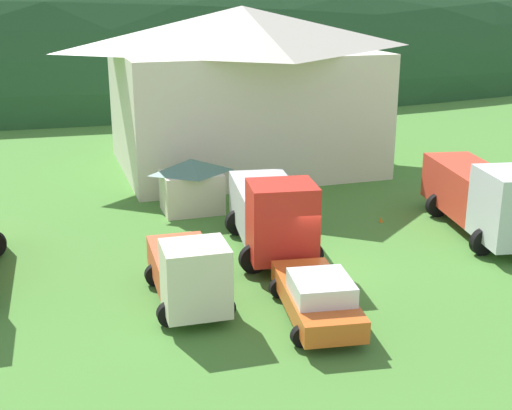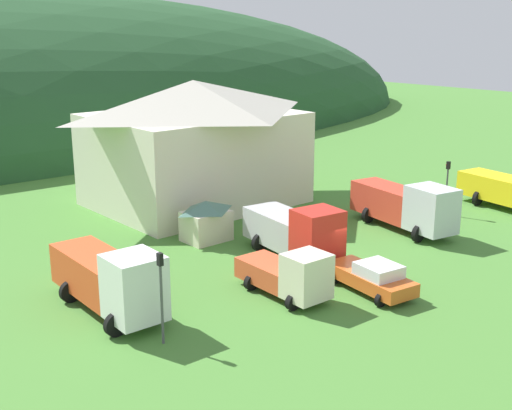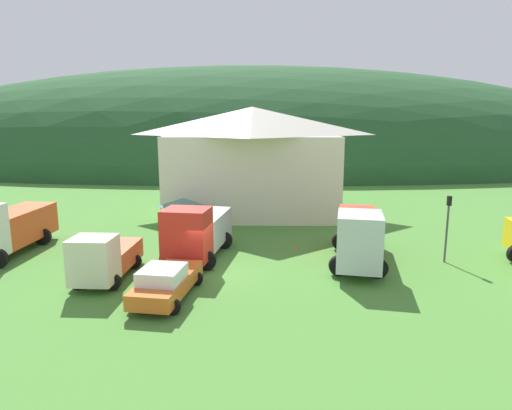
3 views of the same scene
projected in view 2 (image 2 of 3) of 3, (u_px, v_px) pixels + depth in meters
The scene contains 11 objects.
ground_plane at pixel (339, 265), 37.63m from camera, with size 200.00×200.00×0.00m, color #477F33.
depot_building at pixel (194, 141), 49.39m from camera, with size 15.35×12.18×9.30m.
play_shed_cream at pixel (206, 220), 41.52m from camera, with size 2.99×2.31×2.59m.
heavy_rig_white at pixel (111, 279), 30.91m from camera, with size 3.26×7.93×3.52m.
light_truck_cream at pixel (290, 274), 32.79m from camera, with size 2.65×5.43×2.64m.
crane_truck_red at pixel (296, 231), 38.17m from camera, with size 3.82×7.26×3.42m.
tow_truck_silver at pixel (407, 205), 43.41m from camera, with size 3.93×8.43×3.42m.
service_pickup_orange at pixel (372, 277), 33.60m from camera, with size 2.87×5.30×1.66m.
traffic_light_west at pixel (161, 289), 27.72m from camera, with size 0.20×0.32×4.12m.
traffic_light_east at pixel (447, 182), 46.80m from camera, with size 0.20×0.32×3.92m.
traffic_cone_near_pickup at pixel (339, 231), 43.82m from camera, with size 0.36×0.36×0.53m, color orange.
Camera 2 is at (-26.83, -23.53, 13.30)m, focal length 46.26 mm.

